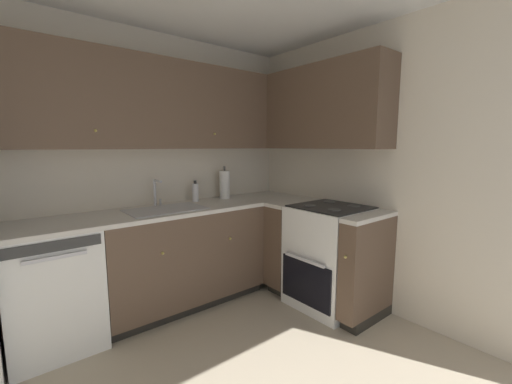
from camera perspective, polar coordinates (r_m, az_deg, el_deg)
name	(u,v)px	position (r m, az deg, el deg)	size (l,w,h in m)	color
wall_back	(118,171)	(3.11, -23.20, 3.35)	(3.63, 0.05, 2.49)	beige
wall_right	(392,172)	(3.00, 22.80, 3.23)	(0.05, 3.20, 2.49)	beige
dishwasher	(52,289)	(2.86, -32.23, -14.19)	(0.60, 0.63, 0.88)	white
lower_cabinets_back	(183,257)	(3.13, -12.81, -11.15)	(1.45, 0.62, 0.88)	brown
countertop_back	(181,209)	(3.00, -13.10, -2.94)	(2.66, 0.60, 0.04)	beige
lower_cabinets_right	(318,255)	(3.17, 10.96, -10.81)	(0.62, 1.04, 0.88)	brown
countertop_right	(320,208)	(3.05, 11.15, -2.70)	(0.60, 1.04, 0.03)	beige
oven_range	(330,255)	(3.11, 12.88, -10.85)	(0.68, 0.62, 1.07)	white
upper_cabinets_back	(153,105)	(3.03, -17.69, 14.48)	(2.34, 0.34, 0.76)	brown
upper_cabinets_right	(311,109)	(3.29, 9.73, 14.21)	(0.32, 1.59, 0.76)	brown
sink	(166,214)	(2.92, -15.58, -3.80)	(0.65, 0.40, 0.10)	#B7B7BC
faucet	(156,190)	(3.08, -17.21, 0.27)	(0.07, 0.16, 0.25)	silver
soap_bottle	(195,192)	(3.26, -10.64, -0.05)	(0.06, 0.06, 0.21)	silver
paper_towel_roll	(225,185)	(3.40, -5.54, 1.30)	(0.11, 0.11, 0.35)	white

